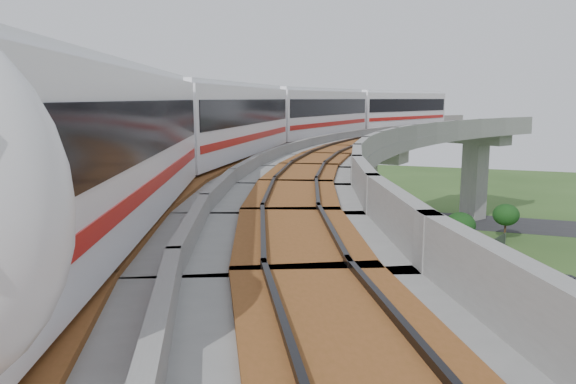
% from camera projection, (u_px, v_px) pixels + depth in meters
% --- Properties ---
extents(ground, '(160.00, 160.00, 0.00)m').
position_uv_depth(ground, '(310.00, 306.00, 36.41)').
color(ground, '#2B471C').
rests_on(ground, ground).
extents(dirt_lot, '(18.00, 26.00, 0.04)m').
position_uv_depth(dirt_lot, '(549.00, 351.00, 29.90)').
color(dirt_lot, gray).
rests_on(dirt_lot, ground).
extents(asphalt_road, '(60.00, 8.00, 0.03)m').
position_uv_depth(asphalt_road, '(388.00, 216.00, 64.27)').
color(asphalt_road, '#232326').
rests_on(asphalt_road, ground).
extents(viaduct, '(19.58, 73.98, 11.40)m').
position_uv_depth(viaduct, '(372.00, 170.00, 33.64)').
color(viaduct, '#99968E').
rests_on(viaduct, ground).
extents(metro_train, '(11.45, 61.33, 3.64)m').
position_uv_depth(metro_train, '(309.00, 116.00, 32.87)').
color(metro_train, white).
rests_on(metro_train, ground).
extents(fence, '(3.87, 38.73, 1.50)m').
position_uv_depth(fence, '(468.00, 314.00, 33.05)').
color(fence, '#2D382D').
rests_on(fence, ground).
extents(tree_0, '(2.43, 2.43, 3.53)m').
position_uv_depth(tree_0, '(506.00, 215.00, 52.81)').
color(tree_0, '#382314').
rests_on(tree_0, ground).
extents(tree_1, '(2.64, 2.64, 3.57)m').
position_uv_depth(tree_1, '(460.00, 225.00, 48.74)').
color(tree_1, '#382314').
rests_on(tree_1, ground).
extents(tree_2, '(2.06, 2.06, 3.20)m').
position_uv_depth(tree_2, '(441.00, 236.00, 45.27)').
color(tree_2, '#382314').
rests_on(tree_2, ground).
extents(tree_3, '(2.40, 2.40, 2.89)m').
position_uv_depth(tree_3, '(433.00, 260.00, 40.32)').
color(tree_3, '#382314').
rests_on(tree_3, ground).
extents(tree_4, '(3.06, 3.06, 3.53)m').
position_uv_depth(tree_4, '(418.00, 279.00, 34.83)').
color(tree_4, '#382314').
rests_on(tree_4, ground).
extents(tree_5, '(2.63, 2.63, 3.52)m').
position_uv_depth(tree_5, '(402.00, 293.00, 31.81)').
color(tree_5, '#382314').
rests_on(tree_5, ground).
extents(tree_6, '(3.04, 3.04, 3.24)m').
position_uv_depth(tree_6, '(398.00, 339.00, 26.78)').
color(tree_6, '#382314').
rests_on(tree_6, ground).
extents(car_white, '(3.44, 3.77, 1.25)m').
position_uv_depth(car_white, '(517.00, 374.00, 26.05)').
color(car_white, silver).
rests_on(car_white, dirt_lot).
extents(car_dark, '(4.87, 3.56, 1.31)m').
position_uv_depth(car_dark, '(571.00, 285.00, 38.34)').
color(car_dark, black).
rests_on(car_dark, dirt_lot).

